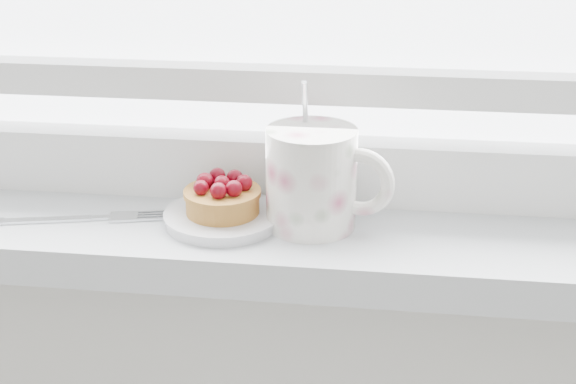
% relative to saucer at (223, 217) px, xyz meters
% --- Properties ---
extents(saucer, '(0.12, 0.12, 0.01)m').
position_rel_saucer_xyz_m(saucer, '(0.00, 0.00, 0.00)').
color(saucer, silver).
rests_on(saucer, windowsill).
extents(raspberry_tart, '(0.08, 0.08, 0.04)m').
position_rel_saucer_xyz_m(raspberry_tart, '(0.00, 0.00, 0.02)').
color(raspberry_tart, '#935B20').
rests_on(raspberry_tart, saucer).
extents(floral_mug, '(0.14, 0.11, 0.15)m').
position_rel_saucer_xyz_m(floral_mug, '(0.10, 0.01, 0.05)').
color(floral_mug, white).
rests_on(floral_mug, windowsill).
extents(fork, '(0.19, 0.06, 0.00)m').
position_rel_saucer_xyz_m(fork, '(-0.16, -0.01, -0.00)').
color(fork, silver).
rests_on(fork, windowsill).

